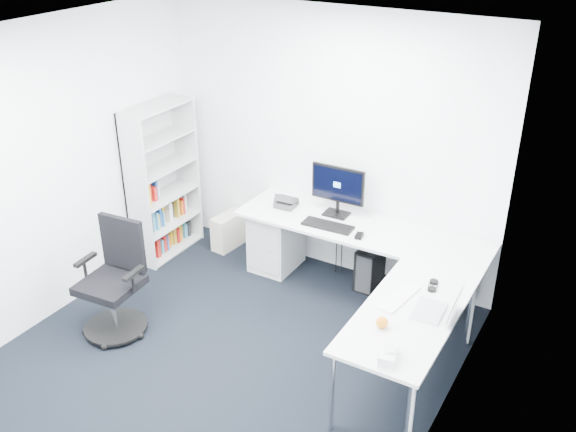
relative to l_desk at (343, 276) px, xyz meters
The scene contains 21 objects.
ground 1.55m from the l_desk, 111.45° to the right, with size 4.20×4.20×0.00m, color black.
ceiling 2.78m from the l_desk, 111.45° to the right, with size 4.20×4.20×0.00m, color white.
wall_back 1.33m from the l_desk, 128.16° to the left, with size 3.60×0.02×2.70m, color white.
wall_left 2.91m from the l_desk, 149.22° to the right, with size 0.02×4.20×2.70m, color white.
wall_right 2.12m from the l_desk, 48.24° to the right, with size 0.02×4.20×2.70m, color white.
l_desk is the anchor object (origin of this frame).
drawer_pedestal 1.03m from the l_desk, 159.10° to the left, with size 0.42×0.52×0.64m, color silver.
bookshelf 2.23m from the l_desk, behind, with size 0.33×0.84×1.68m, color #B4B7B6, non-canonical shape.
task_chair 2.13m from the l_desk, 140.18° to the right, with size 0.59×0.59×1.06m, color black, non-canonical shape.
black_pc_tower 0.57m from the l_desk, 82.86° to the left, with size 0.20×0.46×0.45m, color black.
beige_pc_tower 1.71m from the l_desk, 164.33° to the left, with size 0.18×0.41×0.39m, color #BBB49F.
power_strip 0.73m from the l_desk, 66.30° to the left, with size 0.34×0.06×0.04m, color white.
monitor 0.85m from the l_desk, 124.31° to the left, with size 0.55×0.18×0.53m, color black, non-canonical shape.
black_keyboard 0.51m from the l_desk, 144.43° to the left, with size 0.50×0.18×0.02m, color black.
mouse 0.42m from the l_desk, 65.32° to the left, with size 0.06×0.11×0.03m, color black.
desk_phone 1.02m from the l_desk, 155.63° to the left, with size 0.20×0.20×0.14m, color #2F3032, non-canonical shape.
laptop 1.31m from the l_desk, 32.86° to the right, with size 0.32×0.31×0.23m, color silver, non-canonical shape.
white_keyboard 1.04m from the l_desk, 38.32° to the right, with size 0.13×0.47×0.02m, color white.
headphones 1.06m from the l_desk, 18.27° to the right, with size 0.11×0.17×0.04m, color black, non-canonical shape.
orange_fruit 1.36m from the l_desk, 52.34° to the right, with size 0.09×0.09×0.09m, color orange.
tissue_box 1.70m from the l_desk, 54.10° to the right, with size 0.11×0.21×0.07m, color white.
Camera 1 is at (2.67, -3.29, 3.58)m, focal length 40.00 mm.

